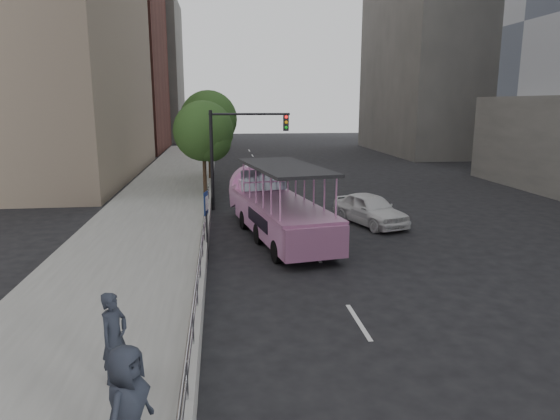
# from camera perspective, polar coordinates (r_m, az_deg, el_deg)

# --- Properties ---
(ground) EXTENTS (160.00, 160.00, 0.00)m
(ground) POSITION_cam_1_polar(r_m,az_deg,el_deg) (15.00, 3.13, -9.65)
(ground) COLOR black
(sidewalk) EXTENTS (5.50, 80.00, 0.30)m
(sidewalk) POSITION_cam_1_polar(r_m,az_deg,el_deg) (24.54, -14.38, -0.99)
(sidewalk) COLOR #A1A19B
(sidewalk) RESTS_ON ground
(kerb_wall) EXTENTS (0.24, 30.00, 0.36)m
(kerb_wall) POSITION_cam_1_polar(r_m,az_deg,el_deg) (16.52, -8.85, -5.92)
(kerb_wall) COLOR #B0B0AB
(kerb_wall) RESTS_ON sidewalk
(guardrail) EXTENTS (0.07, 22.00, 0.71)m
(guardrail) POSITION_cam_1_polar(r_m,az_deg,el_deg) (16.33, -8.93, -3.71)
(guardrail) COLOR #ADADB1
(guardrail) RESTS_ON kerb_wall
(duck_boat) EXTENTS (3.92, 9.75, 3.16)m
(duck_boat) POSITION_cam_1_polar(r_m,az_deg,el_deg) (21.18, -0.51, 0.18)
(duck_boat) COLOR black
(duck_boat) RESTS_ON ground
(car) EXTENTS (3.05, 4.64, 1.47)m
(car) POSITION_cam_1_polar(r_m,az_deg,el_deg) (23.54, 10.27, 0.11)
(car) COLOR white
(car) RESTS_ON ground
(pedestrian_near) EXTENTS (0.69, 0.78, 1.79)m
(pedestrian_near) POSITION_cam_1_polar(r_m,az_deg,el_deg) (10.28, -18.41, -13.64)
(pedestrian_near) COLOR #212530
(pedestrian_near) RESTS_ON sidewalk
(pedestrian_far) EXTENTS (0.90, 1.09, 1.92)m
(pedestrian_far) POSITION_cam_1_polar(r_m,az_deg,el_deg) (8.03, -16.98, -20.84)
(pedestrian_far) COLOR #212530
(pedestrian_far) RESTS_ON sidewalk
(parking_sign) EXTENTS (0.14, 0.56, 2.51)m
(parking_sign) POSITION_cam_1_polar(r_m,az_deg,el_deg) (17.91, -8.40, -0.78)
(parking_sign) COLOR black
(parking_sign) RESTS_ON ground
(traffic_signal) EXTENTS (4.20, 0.32, 5.20)m
(traffic_signal) POSITION_cam_1_polar(r_m,az_deg,el_deg) (26.30, -5.23, 7.59)
(traffic_signal) COLOR black
(traffic_signal) RESTS_ON ground
(street_tree_near) EXTENTS (3.52, 3.52, 5.72)m
(street_tree_near) POSITION_cam_1_polar(r_m,az_deg,el_deg) (29.70, -8.56, 8.64)
(street_tree_near) COLOR #3C2A1B
(street_tree_near) RESTS_ON ground
(street_tree_far) EXTENTS (3.97, 3.97, 6.45)m
(street_tree_far) POSITION_cam_1_polar(r_m,az_deg,el_deg) (35.66, -7.99, 10.01)
(street_tree_far) COLOR #3C2A1B
(street_tree_far) RESTS_ON ground
(midrise_brick) EXTENTS (18.00, 16.00, 26.00)m
(midrise_brick) POSITION_cam_1_polar(r_m,az_deg,el_deg) (64.07, -21.95, 17.97)
(midrise_brick) COLOR brown
(midrise_brick) RESTS_ON ground
(midrise_stone_a) EXTENTS (20.00, 20.00, 32.00)m
(midrise_stone_a) POSITION_cam_1_polar(r_m,az_deg,el_deg) (63.42, 21.39, 20.83)
(midrise_stone_a) COLOR gray
(midrise_stone_a) RESTS_ON ground
(midrise_stone_b) EXTENTS (16.00, 14.00, 20.00)m
(midrise_stone_b) POSITION_cam_1_polar(r_m,az_deg,el_deg) (79.00, -17.29, 14.83)
(midrise_stone_b) COLOR gray
(midrise_stone_b) RESTS_ON ground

